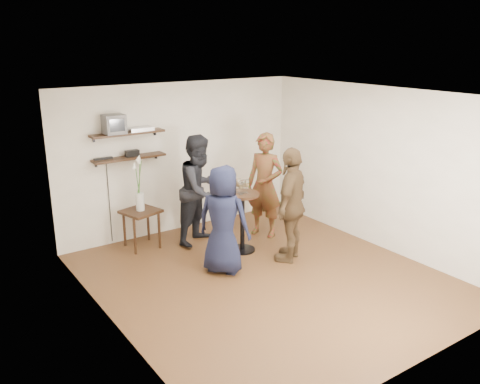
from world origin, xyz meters
The scene contains 18 objects.
room centered at (0.00, 0.00, 1.30)m, with size 4.58×5.08×2.68m.
shelf_upper centered at (-1.00, 2.38, 1.85)m, with size 1.20×0.25×0.04m, color black.
shelf_lower centered at (-1.00, 2.38, 1.45)m, with size 1.20×0.25×0.04m, color black.
crt_monitor centered at (-1.22, 2.38, 2.02)m, with size 0.32×0.30×0.30m, color #59595B.
dvd_deck centered at (-0.78, 2.38, 1.90)m, with size 0.40×0.24×0.06m, color silver.
radio centered at (-0.94, 2.38, 1.52)m, with size 0.22×0.10×0.10m, color black.
power_strip centered at (-1.41, 2.42, 1.48)m, with size 0.30×0.05×0.03m, color black.
side_table centered at (-0.99, 2.07, 0.53)m, with size 0.65×0.65×0.64m.
vase_lilies centered at (-0.99, 2.07, 0.93)m, with size 0.19×0.19×0.94m.
drinks_table centered at (0.28, 1.01, 0.63)m, with size 0.53×0.53×0.97m.
wine_glass_fl centered at (0.22, 0.96, 1.12)m, with size 0.07×0.07×0.21m.
wine_glass_fr centered at (0.33, 0.97, 1.12)m, with size 0.07×0.07×0.22m.
wine_glass_bl centered at (0.24, 1.07, 1.13)m, with size 0.07×0.07×0.22m.
wine_glass_br centered at (0.29, 1.01, 1.12)m, with size 0.07×0.07×0.21m.
person_plaid centered at (1.00, 1.37, 0.90)m, with size 0.65×0.43×1.79m, color maroon.
person_dark centered at (-0.06, 1.74, 0.91)m, with size 0.89×0.69×1.83m, color black.
person_navy centered at (-0.38, 0.55, 0.80)m, with size 0.78×0.51×1.60m, color black.
person_brown centered at (0.71, 0.33, 0.89)m, with size 1.04×0.43×1.77m, color #4D3721.
Camera 1 is at (-4.07, -5.22, 3.31)m, focal length 38.00 mm.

